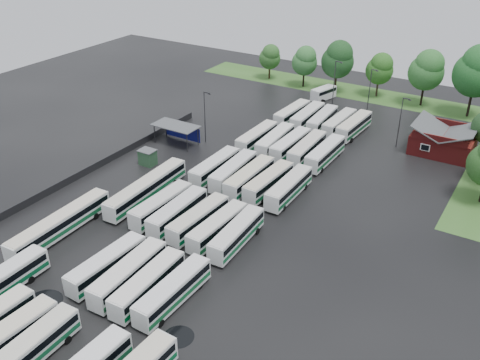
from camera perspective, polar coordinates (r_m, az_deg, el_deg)
The scene contains 49 objects.
ground at distance 72.23m, azimuth -6.37°, elevation -5.23°, with size 160.00×160.00×0.00m, color black.
brick_building at distance 98.21m, azimuth 20.83°, elevation 3.77°, with size 10.07×8.60×5.39m.
wash_shed at distance 95.57m, azimuth -6.71°, elevation 5.58°, with size 8.20×4.20×3.58m.
utility_hut at distance 89.12m, azimuth -9.83°, elevation 2.41°, with size 2.70×2.20×2.62m.
grass_strip_north at distance 123.77m, azimuth 13.06°, elevation 8.96°, with size 80.00×10.00×0.01m, color #3A6826.
west_fence at distance 90.34m, azimuth -14.57°, elevation 1.74°, with size 0.10×50.00×1.20m, color #2D2D30.
bus_r0c1 at distance 58.50m, azimuth -23.71°, elevation -15.29°, with size 2.75×11.08×3.06m.
bus_r0c2 at distance 56.67m, azimuth -21.49°, elevation -16.46°, with size 2.62×10.87×3.01m.
bus_r1c1 at distance 64.66m, azimuth -14.01°, elevation -8.74°, with size 2.71×10.99×3.04m.
bus_r1c2 at distance 62.62m, azimuth -11.79°, elevation -9.76°, with size 2.91×11.45×3.16m.
bus_r1c3 at distance 60.93m, azimuth -9.78°, elevation -10.85°, with size 2.74×11.04×3.05m.
bus_r1c4 at distance 59.55m, azimuth -7.15°, elevation -11.69°, with size 2.44×11.00×3.06m.
bus_r2c0 at distance 74.57m, azimuth -8.39°, elevation -2.67°, with size 2.63×11.04×3.06m.
bus_r2c1 at distance 72.76m, azimuth -6.69°, elevation -3.40°, with size 2.52×10.99×3.05m.
bus_r2c2 at distance 71.01m, azimuth -4.47°, elevation -4.18°, with size 2.75×10.91×3.01m.
bus_r2c3 at distance 69.30m, azimuth -2.39°, elevation -5.03°, with size 2.66×10.82×2.99m.
bus_r2c4 at distance 67.87m, azimuth -0.35°, elevation -5.78°, with size 2.80×10.97×3.03m.
bus_r3c0 at distance 83.96m, azimuth -2.69°, elevation 1.41°, with size 2.36×11.08×3.08m.
bus_r3c1 at distance 82.48m, azimuth -0.71°, elevation 0.94°, with size 2.90×11.40×3.15m.
bus_r3c2 at distance 80.71m, azimuth 1.01°, elevation 0.28°, with size 2.47×11.36×3.16m.
bus_r3c3 at distance 79.65m, azimuth 3.07°, elevation -0.21°, with size 2.82×11.10×3.06m.
bus_r3c4 at distance 78.29m, azimuth 5.24°, elevation -0.82°, with size 2.45×11.17×3.11m.
bus_r4c0 at distance 94.23m, azimuth 1.82°, elevation 4.57°, with size 2.42×11.05×3.07m.
bus_r4c1 at distance 93.04m, azimuth 3.76°, elevation 4.21°, with size 2.89×11.31×3.12m.
bus_r4c2 at distance 91.84m, azimuth 5.40°, elevation 3.78°, with size 2.53×11.03×3.06m.
bus_r4c3 at distance 90.60m, azimuth 7.17°, elevation 3.34°, with size 2.65×11.26×3.12m.
bus_r4c4 at distance 89.34m, azimuth 9.07°, elevation 2.83°, with size 2.51×11.21×3.11m.
bus_r5c0 at distance 105.36m, azimuth 5.58°, elevation 7.08°, with size 2.75×10.86×3.00m.
bus_r5c1 at distance 103.93m, azimuth 7.20°, elevation 6.72°, with size 2.57×11.22×3.11m.
bus_r5c2 at distance 102.89m, azimuth 8.77°, elevation 6.35°, with size 2.81×10.95×3.02m.
bus_r5c3 at distance 102.08m, azimuth 10.54°, elevation 6.00°, with size 2.69×10.81×2.99m.
bus_r5c4 at distance 101.14m, azimuth 12.06°, elevation 5.67°, with size 2.92×11.26×3.10m.
artic_bus_west_b at distance 79.04m, azimuth -9.94°, elevation -0.87°, with size 2.92×16.56×3.06m.
artic_bus_west_c at distance 73.58m, azimuth -18.64°, elevation -4.49°, with size 2.75×16.25×3.00m.
minibus at distance 117.97m, azimuth 8.90°, elevation 9.16°, with size 3.77×6.49×2.67m.
tree_north_0 at distance 129.42m, azimuth 3.23°, elevation 13.01°, with size 5.09×5.09×8.43m.
tree_north_1 at distance 124.26m, azimuth 6.94°, elevation 12.55°, with size 5.78×5.78×9.57m.
tree_north_2 at distance 121.08m, azimuth 10.43°, elevation 12.58°, with size 7.13×7.13×11.80m.
tree_north_3 at distance 120.87m, azimuth 14.72°, elevation 11.44°, with size 5.90×5.90×9.78m.
tree_north_4 at distance 117.55m, azimuth 19.34°, elevation 11.05°, with size 7.25×7.25×12.01m.
tree_north_5 at distance 114.23m, azimuth 24.02°, elevation 10.62°, with size 8.86×8.86×14.68m.
lamp_post_ne at distance 96.39m, azimuth 16.79°, elevation 6.25°, with size 1.41×0.28×9.18m.
lamp_post_nw at distance 94.46m, azimuth -3.73°, elevation 7.10°, with size 1.46×0.29×9.51m.
lamp_post_back_w at distance 112.67m, azimuth 10.08°, elevation 10.39°, with size 1.51×0.29×9.79m.
lamp_post_back_e at distance 110.90m, azimuth 13.73°, elevation 9.52°, with size 1.41×0.27×9.14m.
puddle_0 at distance 64.12m, azimuth -20.19°, elevation -12.10°, with size 4.15×4.15×0.01m, color black.
puddle_2 at distance 79.45m, azimuth -8.63°, elevation -1.99°, with size 5.02×5.02×0.01m, color black.
puddle_3 at distance 68.70m, azimuth -3.26°, elevation -7.05°, with size 4.15×4.15×0.01m, color black.
puddle_4 at distance 56.87m, azimuth -6.57°, elevation -16.28°, with size 3.25×3.25×0.01m, color black.
Camera 1 is at (38.02, -46.68, 39.90)m, focal length 40.00 mm.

